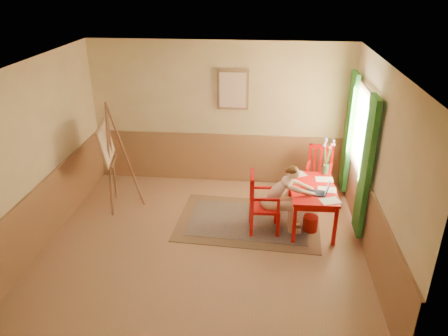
# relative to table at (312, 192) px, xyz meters

# --- Properties ---
(room) EXTENTS (5.04, 4.54, 2.84)m
(room) POSITION_rel_table_xyz_m (-1.70, -0.66, 0.77)
(room) COLOR #A27A59
(room) RESTS_ON ground
(wainscot) EXTENTS (5.00, 4.50, 1.00)m
(wainscot) POSITION_rel_table_xyz_m (-1.70, 0.14, -0.13)
(wainscot) COLOR #9B6E49
(wainscot) RESTS_ON room
(window) EXTENTS (0.12, 2.01, 2.20)m
(window) POSITION_rel_table_xyz_m (0.72, 0.44, 0.71)
(window) COLOR white
(window) RESTS_ON room
(wall_portrait) EXTENTS (0.60, 0.05, 0.76)m
(wall_portrait) POSITION_rel_table_xyz_m (-1.45, 1.54, 1.27)
(wall_portrait) COLOR #906A49
(wall_portrait) RESTS_ON room
(rug) EXTENTS (2.48, 1.73, 0.02)m
(rug) POSITION_rel_table_xyz_m (-1.04, 0.00, -0.62)
(rug) COLOR #8C7251
(rug) RESTS_ON room
(table) EXTENTS (0.74, 1.21, 0.72)m
(table) POSITION_rel_table_xyz_m (0.00, 0.00, 0.00)
(table) COLOR red
(table) RESTS_ON room
(chair_left) EXTENTS (0.50, 0.48, 1.03)m
(chair_left) POSITION_rel_table_xyz_m (-0.83, -0.24, -0.11)
(chair_left) COLOR red
(chair_left) RESTS_ON room
(chair_back) EXTENTS (0.54, 0.56, 1.03)m
(chair_back) POSITION_rel_table_xyz_m (0.20, 0.94, -0.11)
(chair_back) COLOR red
(chair_back) RESTS_ON room
(figure) EXTENTS (0.88, 0.39, 1.17)m
(figure) POSITION_rel_table_xyz_m (-0.50, -0.21, 0.02)
(figure) COLOR beige
(figure) RESTS_ON room
(laptop) EXTENTS (0.38, 0.26, 0.21)m
(laptop) POSITION_rel_table_xyz_m (0.08, -0.22, 0.13)
(laptop) COLOR #1E2338
(laptop) RESTS_ON table
(papers) EXTENTS (0.80, 1.20, 0.00)m
(papers) POSITION_rel_table_xyz_m (0.11, 0.06, 0.09)
(papers) COLOR white
(papers) RESTS_ON table
(vase) EXTENTS (0.25, 0.31, 0.63)m
(vase) POSITION_rel_table_xyz_m (0.26, 0.55, 0.38)
(vase) COLOR #3F724C
(vase) RESTS_ON table
(wastebasket) EXTENTS (0.28, 0.28, 0.27)m
(wastebasket) POSITION_rel_table_xyz_m (-0.01, -0.17, -0.50)
(wastebasket) COLOR red
(wastebasket) RESTS_ON room
(easel) EXTENTS (0.73, 0.88, 1.97)m
(easel) POSITION_rel_table_xyz_m (-3.49, 0.30, 0.54)
(easel) COLOR brown
(easel) RESTS_ON room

